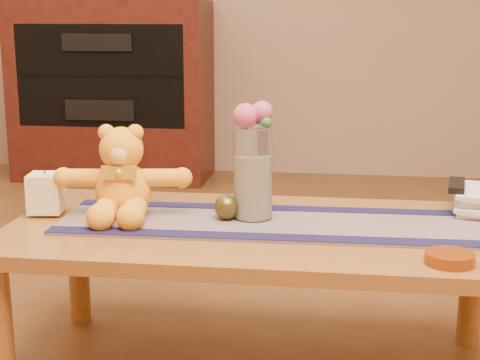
# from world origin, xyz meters

# --- Properties ---
(coffee_table_top) EXTENTS (1.40, 0.70, 0.04)m
(coffee_table_top) POSITION_xyz_m (0.00, 0.00, 0.43)
(coffee_table_top) COLOR brown
(coffee_table_top) RESTS_ON floor
(table_leg_fl) EXTENTS (0.07, 0.07, 0.41)m
(table_leg_fl) POSITION_xyz_m (-0.64, -0.29, 0.21)
(table_leg_fl) COLOR brown
(table_leg_fl) RESTS_ON floor
(table_leg_bl) EXTENTS (0.07, 0.07, 0.41)m
(table_leg_bl) POSITION_xyz_m (-0.64, 0.29, 0.21)
(table_leg_bl) COLOR brown
(table_leg_bl) RESTS_ON floor
(table_leg_br) EXTENTS (0.07, 0.07, 0.41)m
(table_leg_br) POSITION_xyz_m (0.64, 0.29, 0.21)
(table_leg_br) COLOR brown
(table_leg_br) RESTS_ON floor
(persian_runner) EXTENTS (1.21, 0.38, 0.01)m
(persian_runner) POSITION_xyz_m (0.04, 0.02, 0.45)
(persian_runner) COLOR #181F44
(persian_runner) RESTS_ON coffee_table_top
(runner_border_near) EXTENTS (1.20, 0.09, 0.00)m
(runner_border_near) POSITION_xyz_m (0.04, -0.12, 0.46)
(runner_border_near) COLOR #161339
(runner_border_near) RESTS_ON persian_runner
(runner_border_far) EXTENTS (1.20, 0.09, 0.00)m
(runner_border_far) POSITION_xyz_m (0.04, 0.17, 0.46)
(runner_border_far) COLOR #161339
(runner_border_far) RESTS_ON persian_runner
(teddy_bear) EXTENTS (0.41, 0.35, 0.25)m
(teddy_bear) POSITION_xyz_m (-0.40, 0.04, 0.58)
(teddy_bear) COLOR #FFA520
(teddy_bear) RESTS_ON persian_runner
(pillar_candle) EXTENTS (0.11, 0.11, 0.11)m
(pillar_candle) POSITION_xyz_m (-0.63, 0.03, 0.51)
(pillar_candle) COLOR #FFEEBB
(pillar_candle) RESTS_ON persian_runner
(candle_wick) EXTENTS (0.00, 0.00, 0.01)m
(candle_wick) POSITION_xyz_m (-0.63, 0.03, 0.58)
(candle_wick) COLOR black
(candle_wick) RESTS_ON pillar_candle
(glass_vase) EXTENTS (0.11, 0.11, 0.26)m
(glass_vase) POSITION_xyz_m (-0.02, 0.05, 0.59)
(glass_vase) COLOR silver
(glass_vase) RESTS_ON persian_runner
(potpourri_fill) EXTENTS (0.09, 0.09, 0.18)m
(potpourri_fill) POSITION_xyz_m (-0.02, 0.05, 0.55)
(potpourri_fill) COLOR beige
(potpourri_fill) RESTS_ON glass_vase
(rose_left) EXTENTS (0.07, 0.07, 0.07)m
(rose_left) POSITION_xyz_m (-0.04, 0.04, 0.75)
(rose_left) COLOR #C74675
(rose_left) RESTS_ON glass_vase
(rose_right) EXTENTS (0.06, 0.06, 0.06)m
(rose_right) POSITION_xyz_m (0.00, 0.06, 0.76)
(rose_right) COLOR #C74675
(rose_right) RESTS_ON glass_vase
(blue_flower_back) EXTENTS (0.04, 0.04, 0.04)m
(blue_flower_back) POSITION_xyz_m (-0.01, 0.09, 0.75)
(blue_flower_back) COLOR #4C4AA2
(blue_flower_back) RESTS_ON glass_vase
(blue_flower_side) EXTENTS (0.04, 0.04, 0.04)m
(blue_flower_side) POSITION_xyz_m (-0.05, 0.07, 0.74)
(blue_flower_side) COLOR #4C4AA2
(blue_flower_side) RESTS_ON glass_vase
(leaf_sprig) EXTENTS (0.03, 0.03, 0.03)m
(leaf_sprig) POSITION_xyz_m (0.02, 0.03, 0.74)
(leaf_sprig) COLOR #33662D
(leaf_sprig) RESTS_ON glass_vase
(bronze_ball) EXTENTS (0.09, 0.09, 0.07)m
(bronze_ball) POSITION_xyz_m (-0.09, 0.03, 0.49)
(bronze_ball) COLOR #484018
(bronze_ball) RESTS_ON persian_runner
(book_bottom) EXTENTS (0.19, 0.24, 0.02)m
(book_bottom) POSITION_xyz_m (0.57, 0.22, 0.46)
(book_bottom) COLOR beige
(book_bottom) RESTS_ON coffee_table_top
(book_lower) EXTENTS (0.21, 0.26, 0.02)m
(book_lower) POSITION_xyz_m (0.57, 0.22, 0.48)
(book_lower) COLOR beige
(book_lower) RESTS_ON book_bottom
(book_upper) EXTENTS (0.18, 0.23, 0.02)m
(book_upper) POSITION_xyz_m (0.56, 0.23, 0.50)
(book_upper) COLOR beige
(book_upper) RESTS_ON book_lower
(book_top) EXTENTS (0.21, 0.25, 0.02)m
(book_top) POSITION_xyz_m (0.57, 0.22, 0.52)
(book_top) COLOR beige
(book_top) RESTS_ON book_upper
(tv_remote) EXTENTS (0.07, 0.17, 0.02)m
(tv_remote) POSITION_xyz_m (0.56, 0.21, 0.54)
(tv_remote) COLOR black
(tv_remote) RESTS_ON book_top
(amber_dish) EXTENTS (0.15, 0.15, 0.03)m
(amber_dish) POSITION_xyz_m (0.49, -0.25, 0.46)
(amber_dish) COLOR #BF5914
(amber_dish) RESTS_ON coffee_table_top
(media_cabinet) EXTENTS (1.20, 0.50, 1.10)m
(media_cabinet) POSITION_xyz_m (-1.20, 2.48, 0.55)
(media_cabinet) COLOR black
(media_cabinet) RESTS_ON floor
(cabinet_cavity) EXTENTS (1.02, 0.03, 0.61)m
(cabinet_cavity) POSITION_xyz_m (-1.20, 2.25, 0.66)
(cabinet_cavity) COLOR black
(cabinet_cavity) RESTS_ON media_cabinet
(cabinet_shelf) EXTENTS (1.02, 0.20, 0.02)m
(cabinet_shelf) POSITION_xyz_m (-1.20, 2.33, 0.66)
(cabinet_shelf) COLOR black
(cabinet_shelf) RESTS_ON media_cabinet
(stereo_upper) EXTENTS (0.42, 0.28, 0.10)m
(stereo_upper) POSITION_xyz_m (-1.20, 2.35, 0.86)
(stereo_upper) COLOR black
(stereo_upper) RESTS_ON media_cabinet
(stereo_lower) EXTENTS (0.42, 0.28, 0.12)m
(stereo_lower) POSITION_xyz_m (-1.20, 2.35, 0.46)
(stereo_lower) COLOR black
(stereo_lower) RESTS_ON media_cabinet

